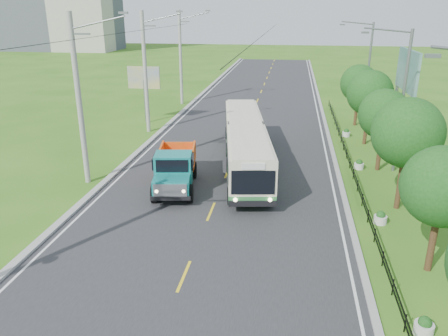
% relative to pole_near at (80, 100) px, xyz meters
% --- Properties ---
extents(ground, '(240.00, 240.00, 0.00)m').
position_rel_pole_near_xyz_m(ground, '(8.26, -9.00, -5.09)').
color(ground, '#316317').
rests_on(ground, ground).
extents(road, '(14.00, 120.00, 0.02)m').
position_rel_pole_near_xyz_m(road, '(8.26, 11.00, -5.08)').
color(road, '#28282B').
rests_on(road, ground).
extents(curb_left, '(0.40, 120.00, 0.15)m').
position_rel_pole_near_xyz_m(curb_left, '(1.06, 11.00, -5.02)').
color(curb_left, '#9E9E99').
rests_on(curb_left, ground).
extents(curb_right, '(0.30, 120.00, 0.10)m').
position_rel_pole_near_xyz_m(curb_right, '(15.41, 11.00, -5.04)').
color(curb_right, '#9E9E99').
rests_on(curb_right, ground).
extents(edge_line_left, '(0.12, 120.00, 0.00)m').
position_rel_pole_near_xyz_m(edge_line_left, '(1.61, 11.00, -5.07)').
color(edge_line_left, silver).
rests_on(edge_line_left, road).
extents(edge_line_right, '(0.12, 120.00, 0.00)m').
position_rel_pole_near_xyz_m(edge_line_right, '(14.91, 11.00, -5.07)').
color(edge_line_right, silver).
rests_on(edge_line_right, road).
extents(centre_dash, '(0.12, 2.20, 0.00)m').
position_rel_pole_near_xyz_m(centre_dash, '(8.26, -9.00, -5.07)').
color(centre_dash, yellow).
rests_on(centre_dash, road).
extents(railing_right, '(0.04, 40.00, 0.60)m').
position_rel_pole_near_xyz_m(railing_right, '(16.26, 5.00, -4.79)').
color(railing_right, black).
rests_on(railing_right, ground).
extents(pole_near, '(3.51, 0.32, 10.00)m').
position_rel_pole_near_xyz_m(pole_near, '(0.00, 0.00, 0.00)').
color(pole_near, gray).
rests_on(pole_near, ground).
extents(pole_mid, '(3.51, 0.32, 10.00)m').
position_rel_pole_near_xyz_m(pole_mid, '(0.00, 12.00, 0.00)').
color(pole_mid, gray).
rests_on(pole_mid, ground).
extents(pole_far, '(3.51, 0.32, 10.00)m').
position_rel_pole_near_xyz_m(pole_far, '(0.00, 24.00, 0.00)').
color(pole_far, gray).
rests_on(pole_far, ground).
extents(tree_second, '(3.18, 3.26, 5.30)m').
position_rel_pole_near_xyz_m(tree_second, '(18.12, -6.86, -1.57)').
color(tree_second, '#382314').
rests_on(tree_second, ground).
extents(tree_third, '(3.60, 3.62, 6.00)m').
position_rel_pole_near_xyz_m(tree_third, '(18.12, -0.86, -1.11)').
color(tree_third, '#382314').
rests_on(tree_third, ground).
extents(tree_fourth, '(3.24, 3.31, 5.40)m').
position_rel_pole_near_xyz_m(tree_fourth, '(18.12, 5.14, -1.51)').
color(tree_fourth, '#382314').
rests_on(tree_fourth, ground).
extents(tree_fifth, '(3.48, 3.52, 5.80)m').
position_rel_pole_near_xyz_m(tree_fifth, '(18.12, 11.14, -1.24)').
color(tree_fifth, '#382314').
rests_on(tree_fifth, ground).
extents(tree_back, '(3.30, 3.36, 5.50)m').
position_rel_pole_near_xyz_m(tree_back, '(18.12, 17.14, -1.44)').
color(tree_back, '#382314').
rests_on(tree_back, ground).
extents(streetlight_mid, '(3.02, 0.20, 9.07)m').
position_rel_pole_near_xyz_m(streetlight_mid, '(18.90, 5.00, -0.19)').
color(streetlight_mid, slate).
rests_on(streetlight_mid, ground).
extents(streetlight_far, '(3.02, 0.20, 9.07)m').
position_rel_pole_near_xyz_m(streetlight_far, '(18.90, 19.00, -0.19)').
color(streetlight_far, slate).
rests_on(streetlight_far, ground).
extents(planter_front, '(0.64, 0.64, 0.67)m').
position_rel_pole_near_xyz_m(planter_front, '(16.86, -11.00, -4.81)').
color(planter_front, silver).
rests_on(planter_front, ground).
extents(planter_near, '(0.64, 0.64, 0.67)m').
position_rel_pole_near_xyz_m(planter_near, '(16.86, -3.00, -4.81)').
color(planter_near, silver).
rests_on(planter_near, ground).
extents(planter_mid, '(0.64, 0.64, 0.67)m').
position_rel_pole_near_xyz_m(planter_mid, '(16.86, 5.00, -4.81)').
color(planter_mid, silver).
rests_on(planter_mid, ground).
extents(planter_far, '(0.64, 0.64, 0.67)m').
position_rel_pole_near_xyz_m(planter_far, '(16.86, 13.00, -4.81)').
color(planter_far, silver).
rests_on(planter_far, ground).
extents(billboard_left, '(3.00, 0.20, 5.20)m').
position_rel_pole_near_xyz_m(billboard_left, '(-1.24, 15.00, -1.23)').
color(billboard_left, slate).
rests_on(billboard_left, ground).
extents(billboard_right, '(0.24, 6.00, 7.30)m').
position_rel_pole_near_xyz_m(billboard_right, '(20.56, 11.00, 0.25)').
color(billboard_right, slate).
rests_on(billboard_right, ground).
extents(bus, '(4.86, 15.54, 2.96)m').
position_rel_pole_near_xyz_m(bus, '(9.25, 4.45, -3.31)').
color(bus, '#2E7439').
rests_on(bus, ground).
extents(dump_truck, '(3.08, 6.05, 2.43)m').
position_rel_pole_near_xyz_m(dump_truck, '(5.60, -0.14, -3.72)').
color(dump_truck, '#147D79').
rests_on(dump_truck, ground).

